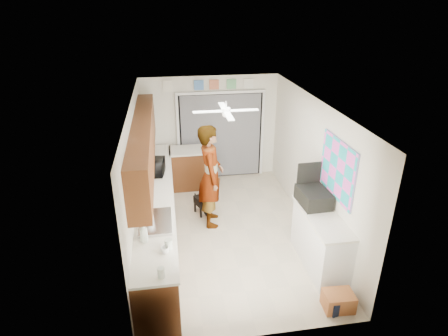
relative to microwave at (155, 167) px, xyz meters
name	(u,v)px	position (x,y,z in m)	size (l,w,h in m)	color
floor	(227,231)	(1.30, -0.81, -1.08)	(5.00, 5.00, 0.00)	#BCAE97
ceiling	(228,104)	(1.30, -0.81, 1.42)	(5.00, 5.00, 0.00)	white
wall_back	(210,128)	(1.30, 1.69, 0.17)	(3.20, 3.20, 0.00)	silver
wall_front	(262,260)	(1.30, -3.31, 0.17)	(3.20, 3.20, 0.00)	silver
wall_left	(136,178)	(-0.30, -0.81, 0.17)	(5.00, 5.00, 0.00)	silver
wall_right	(313,166)	(2.90, -0.81, 0.17)	(5.00, 5.00, 0.00)	silver
left_base_cabinets	(157,216)	(0.00, -0.81, -0.63)	(0.60, 4.80, 0.90)	#5F2F16
left_countertop	(156,194)	(0.01, -0.81, -0.16)	(0.62, 4.80, 0.04)	white
upper_cabinets	(143,144)	(-0.14, -0.61, 0.72)	(0.32, 4.00, 0.80)	#5F2F16
sink_basin	(155,222)	(0.01, -1.81, -0.12)	(0.50, 0.76, 0.06)	silver
faucet	(142,218)	(-0.18, -1.81, -0.03)	(0.03, 0.03, 0.22)	silver
peninsula_base	(192,169)	(0.80, 1.19, -0.63)	(1.00, 0.60, 0.90)	#5F2F16
peninsula_top	(192,150)	(0.80, 1.19, -0.16)	(1.04, 0.64, 0.04)	white
back_opening_recess	(221,136)	(1.55, 1.66, -0.03)	(2.00, 0.06, 2.10)	black
curtain_panel	(221,137)	(1.55, 1.62, -0.03)	(1.90, 0.03, 2.05)	gray
door_trim_left	(179,139)	(0.53, 1.63, -0.03)	(0.06, 0.04, 2.10)	white
door_trim_right	(262,134)	(2.57, 1.63, -0.03)	(0.06, 0.04, 2.10)	white
door_trim_head	(221,93)	(1.55, 1.63, 1.04)	(2.10, 0.04, 0.06)	white
header_frame_1	(199,85)	(1.05, 1.66, 1.22)	(0.22, 0.02, 0.22)	#497BC4
header_frame_2	(214,85)	(1.40, 1.66, 1.22)	(0.22, 0.02, 0.22)	#C36849
header_frame_3	(231,84)	(1.80, 1.66, 1.22)	(0.22, 0.02, 0.22)	#62AC74
header_frame_4	(249,83)	(2.20, 1.66, 1.22)	(0.22, 0.02, 0.22)	silver
route66_sign	(168,86)	(0.35, 1.66, 1.22)	(0.22, 0.02, 0.26)	silver
right_counter_base	(320,241)	(2.65, -2.01, -0.63)	(0.50, 1.40, 0.90)	white
right_counter_top	(323,217)	(2.64, -2.01, -0.16)	(0.54, 1.44, 0.04)	white
abstract_painting	(337,169)	(2.88, -1.81, 0.57)	(0.03, 1.15, 0.95)	#F359D2
ceiling_fan	(226,111)	(1.30, -0.61, 1.24)	(1.14, 1.14, 0.24)	white
microwave	(155,167)	(0.00, 0.00, 0.00)	(0.50, 0.34, 0.28)	black
soap_bottle	(144,232)	(-0.14, -2.27, 0.01)	(0.12, 0.12, 0.31)	silver
cup	(165,250)	(0.14, -2.58, -0.09)	(0.12, 0.12, 0.10)	white
jar_a	(169,244)	(0.20, -2.50, -0.06)	(0.11, 0.11, 0.15)	silver
jar_b	(161,272)	(0.09, -3.06, -0.07)	(0.09, 0.09, 0.14)	silver
paper_towel_roll	(150,214)	(-0.07, -1.73, -0.02)	(0.11, 0.11, 0.25)	white
suitcase	(314,197)	(2.62, -1.63, -0.01)	(0.46, 0.61, 0.26)	black
suitcase_rim	(313,203)	(2.62, -1.63, -0.12)	(0.44, 0.58, 0.02)	yellow
suitcase_lid	(309,176)	(2.62, -1.34, 0.24)	(0.42, 0.03, 0.50)	black
cardboard_box	(338,301)	(2.55, -3.01, -0.95)	(0.42, 0.32, 0.26)	#C0643C
navy_crate	(338,302)	(2.55, -3.01, -0.97)	(0.34, 0.29, 0.21)	black
cabinet_door_panel	(211,190)	(1.12, 0.36, -0.79)	(0.39, 0.03, 0.58)	#5F2F16
man	(211,176)	(1.04, -0.44, -0.06)	(0.74, 0.49, 2.03)	white
dog	(201,205)	(0.86, -0.10, -0.88)	(0.22, 0.52, 0.41)	black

